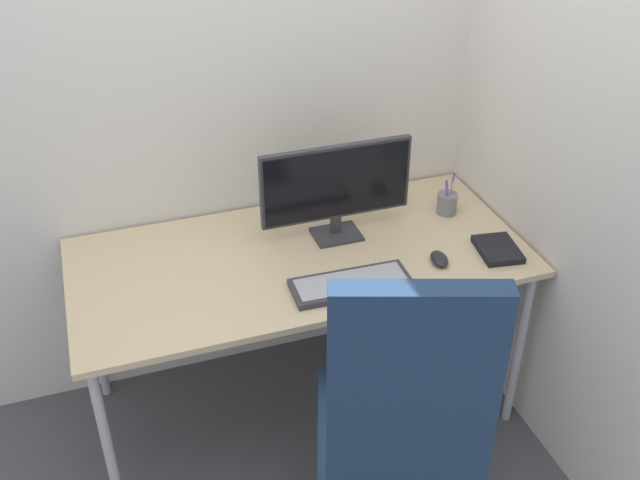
{
  "coord_description": "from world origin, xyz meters",
  "views": [
    {
      "loc": [
        -0.64,
        -2.1,
        2.22
      ],
      "look_at": [
        0.05,
        -0.08,
        0.85
      ],
      "focal_mm": 41.51,
      "sensor_mm": 36.0,
      "label": 1
    }
  ],
  "objects_px": {
    "monitor": "(336,186)",
    "mouse": "(439,259)",
    "pen_holder": "(447,203)",
    "keyboard": "(351,284)",
    "office_chair": "(401,426)",
    "notebook": "(498,249)"
  },
  "relations": [
    {
      "from": "office_chair",
      "to": "keyboard",
      "type": "height_order",
      "value": "office_chair"
    },
    {
      "from": "monitor",
      "to": "notebook",
      "type": "distance_m",
      "value": 0.62
    },
    {
      "from": "monitor",
      "to": "pen_holder",
      "type": "xyz_separation_m",
      "value": [
        0.46,
        0.01,
        -0.16
      ]
    },
    {
      "from": "pen_holder",
      "to": "monitor",
      "type": "bearing_deg",
      "value": -178.56
    },
    {
      "from": "mouse",
      "to": "office_chair",
      "type": "bearing_deg",
      "value": -116.71
    },
    {
      "from": "keyboard",
      "to": "mouse",
      "type": "bearing_deg",
      "value": 6.06
    },
    {
      "from": "mouse",
      "to": "pen_holder",
      "type": "height_order",
      "value": "pen_holder"
    },
    {
      "from": "monitor",
      "to": "mouse",
      "type": "bearing_deg",
      "value": -45.7
    },
    {
      "from": "monitor",
      "to": "keyboard",
      "type": "distance_m",
      "value": 0.39
    },
    {
      "from": "office_chair",
      "to": "pen_holder",
      "type": "relative_size",
      "value": 6.99
    },
    {
      "from": "monitor",
      "to": "mouse",
      "type": "relative_size",
      "value": 5.71
    },
    {
      "from": "keyboard",
      "to": "pen_holder",
      "type": "relative_size",
      "value": 2.37
    },
    {
      "from": "office_chair",
      "to": "monitor",
      "type": "distance_m",
      "value": 0.91
    },
    {
      "from": "monitor",
      "to": "mouse",
      "type": "height_order",
      "value": "monitor"
    },
    {
      "from": "office_chair",
      "to": "monitor",
      "type": "bearing_deg",
      "value": 83.56
    },
    {
      "from": "monitor",
      "to": "notebook",
      "type": "relative_size",
      "value": 3.09
    },
    {
      "from": "office_chair",
      "to": "notebook",
      "type": "distance_m",
      "value": 0.82
    },
    {
      "from": "monitor",
      "to": "keyboard",
      "type": "height_order",
      "value": "monitor"
    },
    {
      "from": "office_chair",
      "to": "keyboard",
      "type": "relative_size",
      "value": 2.94
    },
    {
      "from": "monitor",
      "to": "keyboard",
      "type": "relative_size",
      "value": 1.37
    },
    {
      "from": "monitor",
      "to": "mouse",
      "type": "xyz_separation_m",
      "value": [
        0.28,
        -0.29,
        -0.19
      ]
    },
    {
      "from": "pen_holder",
      "to": "keyboard",
      "type": "bearing_deg",
      "value": -147.24
    }
  ]
}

